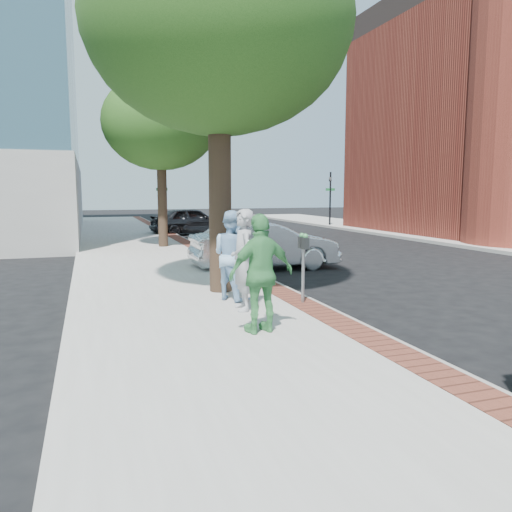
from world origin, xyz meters
name	(u,v)px	position (x,y,z in m)	size (l,w,h in m)	color
ground	(273,313)	(0.00, 0.00, 0.00)	(120.00, 120.00, 0.00)	black
sidewalk	(151,261)	(-1.50, 8.00, 0.07)	(5.00, 60.00, 0.15)	#9E9991
brick_strip	(213,256)	(0.70, 8.00, 0.15)	(0.60, 60.00, 0.01)	brown
curb	(222,258)	(1.05, 8.00, 0.07)	(0.10, 60.00, 0.15)	gray
signal_near	(162,195)	(0.90, 22.00, 2.25)	(0.70, 0.15, 3.80)	black
signal_far	(330,195)	(12.50, 22.00, 2.25)	(0.70, 0.15, 3.80)	black
tree_near	(218,24)	(-0.60, 1.90, 6.17)	(6.00, 6.00, 8.51)	black
tree_far	(160,123)	(-0.50, 12.00, 5.30)	(4.80, 4.80, 7.14)	black
parking_meter	(303,253)	(0.72, 0.10, 1.21)	(0.12, 0.32, 1.47)	gray
person_gray	(243,260)	(-0.67, -0.09, 1.15)	(0.73, 0.48, 2.00)	#999A9E
person_officer	(232,255)	(-0.60, 0.90, 1.12)	(0.94, 0.73, 1.94)	#93BEE4
person_green	(261,274)	(-0.84, -1.71, 1.14)	(1.16, 0.48, 1.98)	#449651
sedan_silver	(265,245)	(1.80, 5.55, 0.77)	(1.64, 4.70, 1.55)	silver
bg_car	(191,221)	(2.13, 19.01, 0.79)	(1.87, 4.65, 1.58)	black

